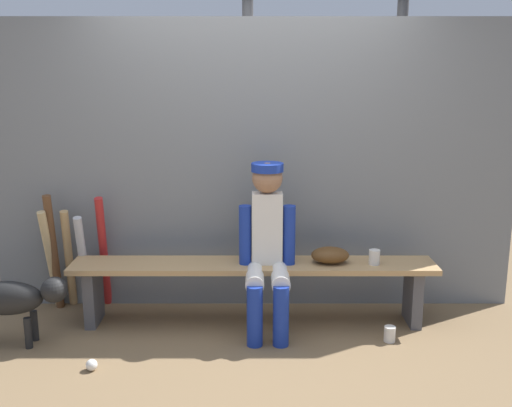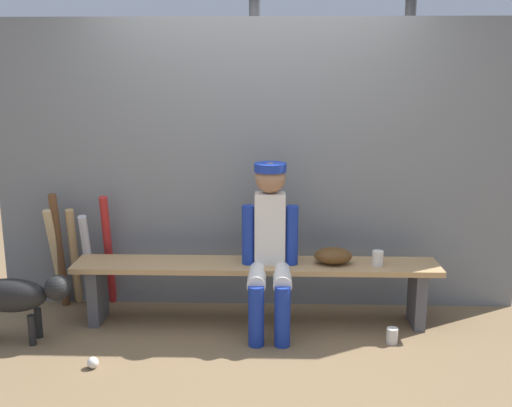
{
  "view_description": "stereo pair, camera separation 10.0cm",
  "coord_description": "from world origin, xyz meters",
  "px_view_note": "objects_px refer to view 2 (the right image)",
  "views": [
    {
      "loc": [
        0.02,
        -4.19,
        1.87
      ],
      "look_at": [
        0.0,
        0.0,
        0.92
      ],
      "focal_mm": 41.8,
      "sensor_mm": 36.0,
      "label": 1
    },
    {
      "loc": [
        0.12,
        -4.19,
        1.87
      ],
      "look_at": [
        0.0,
        0.0,
        0.92
      ],
      "focal_mm": 41.8,
      "sensor_mm": 36.0,
      "label": 2
    }
  ],
  "objects_px": {
    "player_seated": "(270,242)",
    "bat_aluminum_red": "(108,251)",
    "dog": "(18,296)",
    "baseball_glove": "(333,256)",
    "bat_wood_tan": "(74,257)",
    "cup_on_ground": "(392,336)",
    "bat_aluminum_silver": "(88,262)",
    "cup_on_bench": "(378,258)",
    "baseball": "(93,363)",
    "bat_wood_natural": "(56,258)",
    "dugout_bench": "(256,276)",
    "bat_wood_dark": "(59,251)"
  },
  "relations": [
    {
      "from": "player_seated",
      "to": "bat_aluminum_silver",
      "type": "height_order",
      "value": "player_seated"
    },
    {
      "from": "baseball_glove",
      "to": "baseball",
      "type": "distance_m",
      "value": 1.82
    },
    {
      "from": "baseball_glove",
      "to": "bat_aluminum_red",
      "type": "distance_m",
      "value": 1.77
    },
    {
      "from": "bat_aluminum_red",
      "to": "dog",
      "type": "distance_m",
      "value": 0.81
    },
    {
      "from": "player_seated",
      "to": "bat_aluminum_silver",
      "type": "distance_m",
      "value": 1.48
    },
    {
      "from": "baseball_glove",
      "to": "baseball",
      "type": "xyz_separation_m",
      "value": [
        -1.59,
        -0.73,
        -0.5
      ]
    },
    {
      "from": "bat_wood_tan",
      "to": "cup_on_bench",
      "type": "xyz_separation_m",
      "value": [
        2.35,
        -0.34,
        0.12
      ]
    },
    {
      "from": "bat_aluminum_silver",
      "to": "cup_on_bench",
      "type": "height_order",
      "value": "bat_aluminum_silver"
    },
    {
      "from": "player_seated",
      "to": "cup_on_bench",
      "type": "xyz_separation_m",
      "value": [
        0.78,
        0.08,
        -0.14
      ]
    },
    {
      "from": "cup_on_bench",
      "to": "player_seated",
      "type": "bearing_deg",
      "value": -174.51
    },
    {
      "from": "bat_aluminum_silver",
      "to": "cup_on_bench",
      "type": "relative_size",
      "value": 7.29
    },
    {
      "from": "baseball_glove",
      "to": "bat_wood_tan",
      "type": "bearing_deg",
      "value": 171.46
    },
    {
      "from": "bat_wood_natural",
      "to": "dog",
      "type": "xyz_separation_m",
      "value": [
        -0.05,
        -0.62,
        -0.08
      ]
    },
    {
      "from": "baseball_glove",
      "to": "bat_wood_natural",
      "type": "distance_m",
      "value": 2.17
    },
    {
      "from": "dog",
      "to": "player_seated",
      "type": "bearing_deg",
      "value": 8.18
    },
    {
      "from": "cup_on_bench",
      "to": "bat_aluminum_red",
      "type": "bearing_deg",
      "value": 171.1
    },
    {
      "from": "bat_aluminum_red",
      "to": "bat_aluminum_silver",
      "type": "xyz_separation_m",
      "value": [
        -0.14,
        -0.07,
        -0.07
      ]
    },
    {
      "from": "bat_aluminum_silver",
      "to": "cup_on_bench",
      "type": "distance_m",
      "value": 2.23
    },
    {
      "from": "bat_aluminum_red",
      "to": "cup_on_bench",
      "type": "height_order",
      "value": "bat_aluminum_red"
    },
    {
      "from": "player_seated",
      "to": "cup_on_ground",
      "type": "xyz_separation_m",
      "value": [
        0.86,
        -0.21,
        -0.61
      ]
    },
    {
      "from": "bat_aluminum_silver",
      "to": "bat_wood_natural",
      "type": "relative_size",
      "value": 0.96
    },
    {
      "from": "baseball_glove",
      "to": "bat_wood_dark",
      "type": "bearing_deg",
      "value": 173.21
    },
    {
      "from": "bat_wood_tan",
      "to": "baseball",
      "type": "xyz_separation_m",
      "value": [
        0.44,
        -1.04,
        -0.37
      ]
    },
    {
      "from": "bat_wood_tan",
      "to": "cup_on_ground",
      "type": "distance_m",
      "value": 2.52
    },
    {
      "from": "bat_wood_natural",
      "to": "cup_on_bench",
      "type": "bearing_deg",
      "value": -6.72
    },
    {
      "from": "player_seated",
      "to": "bat_wood_dark",
      "type": "bearing_deg",
      "value": 167.66
    },
    {
      "from": "bat_wood_natural",
      "to": "baseball",
      "type": "height_order",
      "value": "bat_wood_natural"
    },
    {
      "from": "dugout_bench",
      "to": "baseball",
      "type": "relative_size",
      "value": 36.39
    },
    {
      "from": "bat_aluminum_red",
      "to": "bat_wood_natural",
      "type": "xyz_separation_m",
      "value": [
        -0.41,
        -0.03,
        -0.05
      ]
    },
    {
      "from": "player_seated",
      "to": "bat_aluminum_red",
      "type": "height_order",
      "value": "player_seated"
    },
    {
      "from": "dugout_bench",
      "to": "cup_on_ground",
      "type": "relative_size",
      "value": 24.48
    },
    {
      "from": "bat_wood_natural",
      "to": "cup_on_ground",
      "type": "xyz_separation_m",
      "value": [
        2.55,
        -0.58,
        -0.36
      ]
    },
    {
      "from": "bat_aluminum_silver",
      "to": "cup_on_ground",
      "type": "xyz_separation_m",
      "value": [
        2.28,
        -0.54,
        -0.34
      ]
    },
    {
      "from": "dugout_bench",
      "to": "baseball_glove",
      "type": "distance_m",
      "value": 0.59
    },
    {
      "from": "bat_wood_natural",
      "to": "baseball",
      "type": "xyz_separation_m",
      "value": [
        0.57,
        -0.99,
        -0.38
      ]
    },
    {
      "from": "baseball_glove",
      "to": "cup_on_ground",
      "type": "bearing_deg",
      "value": -39.16
    },
    {
      "from": "cup_on_ground",
      "to": "cup_on_bench",
      "type": "height_order",
      "value": "cup_on_bench"
    },
    {
      "from": "bat_wood_natural",
      "to": "bat_wood_dark",
      "type": "bearing_deg",
      "value": -6.58
    },
    {
      "from": "bat_aluminum_red",
      "to": "dog",
      "type": "bearing_deg",
      "value": -125.41
    },
    {
      "from": "bat_wood_dark",
      "to": "cup_on_bench",
      "type": "distance_m",
      "value": 2.46
    },
    {
      "from": "bat_aluminum_silver",
      "to": "baseball",
      "type": "relative_size",
      "value": 10.83
    },
    {
      "from": "baseball_glove",
      "to": "bat_aluminum_silver",
      "type": "height_order",
      "value": "bat_aluminum_silver"
    },
    {
      "from": "player_seated",
      "to": "dog",
      "type": "distance_m",
      "value": 1.79
    },
    {
      "from": "bat_aluminum_red",
      "to": "bat_wood_natural",
      "type": "height_order",
      "value": "bat_aluminum_red"
    },
    {
      "from": "baseball",
      "to": "bat_wood_tan",
      "type": "bearing_deg",
      "value": 112.81
    },
    {
      "from": "bat_aluminum_red",
      "to": "baseball_glove",
      "type": "bearing_deg",
      "value": -9.39
    },
    {
      "from": "cup_on_ground",
      "to": "cup_on_bench",
      "type": "relative_size",
      "value": 1.0
    },
    {
      "from": "dog",
      "to": "bat_aluminum_silver",
      "type": "bearing_deg",
      "value": 60.92
    },
    {
      "from": "bat_wood_tan",
      "to": "bat_wood_natural",
      "type": "xyz_separation_m",
      "value": [
        -0.13,
        -0.05,
        0.01
      ]
    },
    {
      "from": "baseball",
      "to": "cup_on_bench",
      "type": "relative_size",
      "value": 0.67
    }
  ]
}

